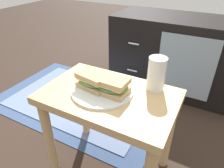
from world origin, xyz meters
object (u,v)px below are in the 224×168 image
object	(u,v)px
tv_cabinet	(175,54)
beer_glass	(156,75)
sandwich_back	(112,85)
sandwich_front	(94,80)
plate	(103,90)

from	to	relation	value
tv_cabinet	beer_glass	world-z (taller)	beer_glass
tv_cabinet	sandwich_back	size ratio (longest dim) A/B	6.39
sandwich_front	sandwich_back	xyz separation A→B (m)	(0.09, -0.00, 0.00)
sandwich_front	beer_glass	size ratio (longest dim) A/B	1.04
plate	sandwich_back	size ratio (longest dim) A/B	1.74
tv_cabinet	sandwich_front	world-z (taller)	tv_cabinet
sandwich_front	sandwich_back	distance (m)	0.09
tv_cabinet	beer_glass	bearing A→B (deg)	-84.36
sandwich_back	sandwich_front	bearing A→B (deg)	179.15
sandwich_back	beer_glass	xyz separation A→B (m)	(0.14, 0.12, 0.03)
plate	sandwich_back	distance (m)	0.06
plate	sandwich_front	world-z (taller)	sandwich_front
tv_cabinet	plate	world-z (taller)	tv_cabinet
sandwich_back	beer_glass	bearing A→B (deg)	39.73
plate	sandwich_front	distance (m)	0.06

